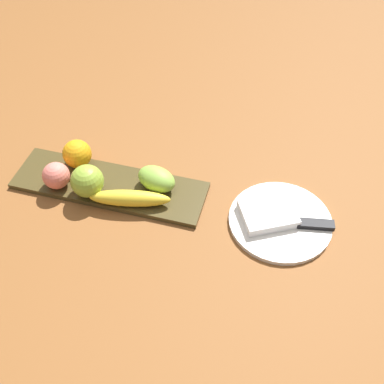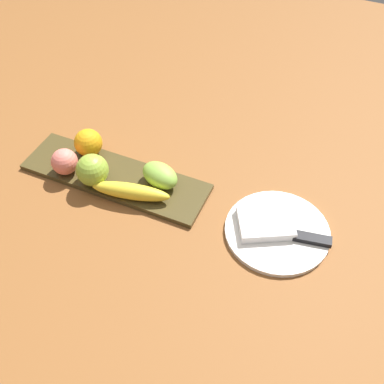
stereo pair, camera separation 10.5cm
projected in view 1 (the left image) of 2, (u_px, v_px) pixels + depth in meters
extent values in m
plane|color=brown|center=(126.00, 193.00, 1.10)|extent=(2.40, 2.40, 0.00)
cube|color=#493D1E|center=(110.00, 185.00, 1.11)|extent=(0.46, 0.13, 0.01)
sphere|color=#8DB136|center=(87.00, 181.00, 1.06)|extent=(0.08, 0.08, 0.08)
ellipsoid|color=yellow|center=(130.00, 198.00, 1.05)|extent=(0.19, 0.08, 0.04)
sphere|color=orange|center=(77.00, 154.00, 1.13)|extent=(0.07, 0.07, 0.07)
sphere|color=#EB7769|center=(56.00, 176.00, 1.08)|extent=(0.06, 0.06, 0.06)
ellipsoid|color=#8BBB44|center=(157.00, 179.00, 1.08)|extent=(0.11, 0.09, 0.05)
cylinder|color=white|center=(280.00, 221.00, 1.04)|extent=(0.23, 0.23, 0.01)
cube|color=white|center=(268.00, 214.00, 1.03)|extent=(0.15, 0.14, 0.02)
cube|color=silver|center=(286.00, 223.00, 1.03)|extent=(0.15, 0.05, 0.00)
cube|color=black|center=(313.00, 224.00, 1.02)|extent=(0.09, 0.04, 0.01)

